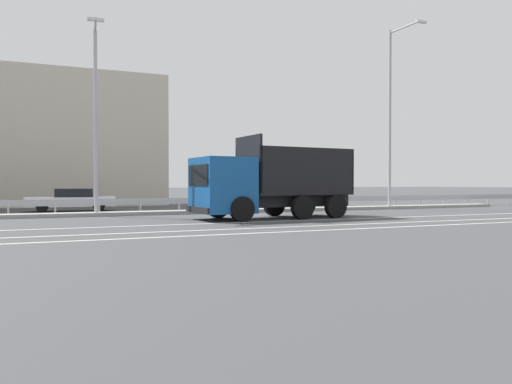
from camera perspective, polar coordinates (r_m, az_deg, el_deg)
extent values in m
plane|color=#424244|center=(24.53, 0.64, -2.69)|extent=(320.00, 320.00, 0.00)
cube|color=silver|center=(21.04, 4.20, -3.29)|extent=(64.81, 0.16, 0.01)
cube|color=silver|center=(18.81, 7.83, -3.81)|extent=(64.81, 0.16, 0.01)
cube|color=silver|center=(17.47, 10.56, -4.19)|extent=(64.81, 0.16, 0.01)
cube|color=gray|center=(27.01, -1.69, -2.16)|extent=(35.65, 1.10, 0.18)
cube|color=#9EA0A5|center=(28.19, -2.66, -0.95)|extent=(64.81, 0.04, 0.32)
cylinder|color=#ADADB2|center=(26.42, -26.46, -1.85)|extent=(0.09, 0.09, 0.62)
cylinder|color=#ADADB2|center=(26.39, -21.96, -1.83)|extent=(0.09, 0.09, 0.62)
cylinder|color=#ADADB2|center=(26.52, -17.48, -1.79)|extent=(0.09, 0.09, 0.62)
cylinder|color=#ADADB2|center=(26.81, -13.07, -1.74)|extent=(0.09, 0.09, 0.62)
cylinder|color=#ADADB2|center=(27.26, -8.78, -1.68)|extent=(0.09, 0.09, 0.62)
cylinder|color=#ADADB2|center=(27.85, -4.65, -1.61)|extent=(0.09, 0.09, 0.62)
cylinder|color=#ADADB2|center=(28.58, -0.72, -1.54)|extent=(0.09, 0.09, 0.62)
cylinder|color=#ADADB2|center=(29.44, 3.01, -1.47)|extent=(0.09, 0.09, 0.62)
cylinder|color=#ADADB2|center=(30.42, 6.51, -1.40)|extent=(0.09, 0.09, 0.62)
cylinder|color=#ADADB2|center=(31.50, 9.78, -1.32)|extent=(0.09, 0.09, 0.62)
cylinder|color=#ADADB2|center=(32.68, 12.82, -1.25)|extent=(0.09, 0.09, 0.62)
cylinder|color=#ADADB2|center=(33.94, 15.64, -1.18)|extent=(0.09, 0.09, 0.62)
cylinder|color=#ADADB2|center=(35.28, 18.26, -1.11)|extent=(0.09, 0.09, 0.62)
cylinder|color=#ADADB2|center=(36.69, 20.68, -1.05)|extent=(0.09, 0.09, 0.62)
cylinder|color=#ADADB2|center=(38.16, 22.91, -0.98)|extent=(0.09, 0.09, 0.62)
cylinder|color=#ADADB2|center=(39.68, 24.98, -0.93)|extent=(0.09, 0.09, 0.62)
cylinder|color=#ADADB2|center=(41.25, 26.89, -0.87)|extent=(0.09, 0.09, 0.62)
cube|color=#144C8C|center=(21.45, -3.86, 0.77)|extent=(2.37, 2.70, 2.36)
cube|color=black|center=(21.03, -6.64, 1.90)|extent=(0.19, 2.19, 0.88)
cube|color=black|center=(21.04, -6.72, -2.03)|extent=(0.28, 2.50, 0.24)
cube|color=black|center=(23.17, 4.45, -0.96)|extent=(5.21, 1.77, 0.53)
cube|color=black|center=(23.16, 4.45, -0.16)|extent=(5.08, 2.80, 0.12)
cube|color=black|center=(22.18, 6.07, 2.52)|extent=(4.91, 0.46, 2.00)
cube|color=black|center=(24.17, 2.98, 2.40)|extent=(4.91, 0.46, 2.00)
cube|color=black|center=(21.99, -0.88, 3.19)|extent=(0.28, 2.45, 2.50)
cube|color=black|center=(24.53, 9.24, 2.37)|extent=(0.28, 2.45, 2.00)
cylinder|color=black|center=(20.48, -1.61, -1.96)|extent=(1.06, 0.39, 1.04)
cylinder|color=black|center=(22.75, -4.37, -1.67)|extent=(1.06, 0.39, 1.04)
cylinder|color=black|center=(21.92, 5.33, -1.77)|extent=(1.06, 0.39, 1.04)
cylinder|color=black|center=(24.06, 2.10, -1.52)|extent=(1.06, 0.39, 1.04)
cylinder|color=black|center=(22.95, 9.09, -1.65)|extent=(1.06, 0.39, 1.04)
cylinder|color=black|center=(24.99, 5.67, -1.43)|extent=(1.06, 0.39, 1.04)
cylinder|color=white|center=(27.78, 2.00, -1.93)|extent=(0.16, 0.16, 0.32)
cylinder|color=black|center=(27.76, 2.00, -1.28)|extent=(0.16, 0.16, 0.32)
cylinder|color=white|center=(27.75, 2.00, -0.63)|extent=(0.16, 0.16, 0.32)
cylinder|color=black|center=(27.74, 2.00, 0.03)|extent=(0.16, 0.16, 0.32)
cylinder|color=white|center=(27.74, 2.00, 0.68)|extent=(0.16, 0.16, 0.32)
cylinder|color=#1E4CB2|center=(27.74, 2.00, 1.78)|extent=(0.75, 0.03, 0.75)
cylinder|color=white|center=(27.74, 2.00, 1.78)|extent=(0.81, 0.02, 0.81)
cylinder|color=#ADADB2|center=(25.31, -17.86, 7.48)|extent=(0.18, 0.18, 8.91)
cylinder|color=#ADADB2|center=(25.03, -17.88, 17.63)|extent=(0.29, 2.34, 0.10)
cube|color=silver|center=(23.89, -17.84, 18.25)|extent=(0.71, 0.26, 0.12)
cylinder|color=#ADADB2|center=(31.99, 15.04, 7.96)|extent=(0.18, 0.18, 10.95)
cylinder|color=#ADADB2|center=(32.13, 16.67, 17.63)|extent=(0.20, 2.60, 0.10)
cube|color=silver|center=(31.19, 18.35, 17.98)|extent=(0.71, 0.23, 0.12)
cube|color=silver|center=(29.93, -20.39, -1.02)|extent=(4.82, 2.07, 0.51)
cube|color=black|center=(29.92, -20.12, -0.09)|extent=(2.07, 1.72, 0.47)
cylinder|color=black|center=(29.10, -23.27, -1.60)|extent=(0.61, 0.23, 0.60)
cylinder|color=black|center=(30.85, -23.12, -1.45)|extent=(0.61, 0.23, 0.60)
cylinder|color=black|center=(29.11, -17.48, -1.56)|extent=(0.61, 0.23, 0.60)
cylinder|color=black|center=(30.86, -17.66, -1.42)|extent=(0.61, 0.23, 0.60)
cube|color=beige|center=(43.02, -26.33, 4.95)|extent=(21.07, 15.85, 9.24)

